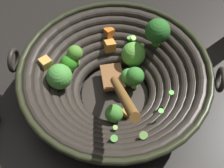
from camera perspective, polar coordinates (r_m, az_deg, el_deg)
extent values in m
plane|color=black|center=(0.74, 0.46, -2.20)|extent=(4.00, 4.00, 0.00)
cylinder|color=black|center=(0.73, 0.47, -1.99)|extent=(0.16, 0.16, 0.01)
torus|color=black|center=(0.72, 0.48, -1.29)|extent=(0.21, 0.21, 0.03)
torus|color=black|center=(0.71, 0.48, -0.77)|extent=(0.24, 0.24, 0.03)
torus|color=black|center=(0.70, 0.49, -0.24)|extent=(0.27, 0.27, 0.03)
torus|color=black|center=(0.69, 0.50, 0.30)|extent=(0.30, 0.30, 0.03)
torus|color=black|center=(0.68, 0.50, 0.87)|extent=(0.34, 0.34, 0.03)
torus|color=black|center=(0.67, 0.51, 1.44)|extent=(0.37, 0.37, 0.03)
torus|color=black|center=(0.66, 0.52, 2.04)|extent=(0.40, 0.40, 0.03)
torus|color=black|center=(0.65, 0.53, 2.65)|extent=(0.42, 0.42, 0.01)
torus|color=black|center=(0.67, 19.34, 0.76)|extent=(0.03, 0.05, 0.05)
torus|color=black|center=(0.70, -17.65, 4.20)|extent=(0.03, 0.05, 0.05)
cylinder|color=#87B14B|center=(0.73, -6.66, 4.37)|extent=(0.02, 0.02, 0.02)
sphere|color=#49822A|center=(0.71, -6.86, 5.67)|extent=(0.04, 0.04, 0.04)
cylinder|color=#62A543|center=(0.67, 0.36, -6.36)|extent=(0.02, 0.02, 0.02)
sphere|color=#418531|center=(0.65, 0.38, -5.44)|extent=(0.04, 0.04, 0.04)
cylinder|color=#6BAB46|center=(0.73, -7.76, 2.69)|extent=(0.03, 0.03, 0.02)
sphere|color=#277617|center=(0.71, -7.98, 3.83)|extent=(0.04, 0.04, 0.04)
cylinder|color=#8BB348|center=(0.73, 4.10, 0.14)|extent=(0.03, 0.03, 0.02)
sphere|color=#307428|center=(0.71, 4.24, 1.45)|extent=(0.04, 0.04, 0.04)
cylinder|color=#5FA13F|center=(0.74, 8.10, 7.81)|extent=(0.03, 0.03, 0.02)
sphere|color=#235E21|center=(0.71, 8.42, 9.62)|extent=(0.06, 0.06, 0.06)
cylinder|color=#7AAC52|center=(0.70, -9.31, -0.13)|extent=(0.02, 0.02, 0.02)
sphere|color=#459039|center=(0.67, -9.67, 1.36)|extent=(0.06, 0.06, 0.06)
cylinder|color=#7AA43F|center=(0.76, 3.95, 4.01)|extent=(0.03, 0.03, 0.01)
sphere|color=#56A038|center=(0.73, 4.09, 5.46)|extent=(0.06, 0.06, 0.06)
cylinder|color=#6FA053|center=(0.74, 3.09, 0.24)|extent=(0.02, 0.02, 0.02)
sphere|color=#408E3A|center=(0.72, 3.18, 1.35)|extent=(0.04, 0.04, 0.04)
cube|color=orange|center=(0.68, 2.93, -5.16)|extent=(0.03, 0.03, 0.02)
cube|color=#C77D31|center=(0.76, -0.46, 7.05)|extent=(0.04, 0.04, 0.03)
cube|color=tan|center=(0.71, -8.80, 1.42)|extent=(0.03, 0.04, 0.03)
cube|color=gold|center=(0.70, -12.17, 3.77)|extent=(0.03, 0.03, 0.02)
cube|color=#C66420|center=(0.76, -0.52, 9.48)|extent=(0.03, 0.03, 0.03)
cylinder|color=#99D166|center=(0.76, -0.31, 7.30)|extent=(0.02, 0.02, 0.01)
cylinder|color=#6BC651|center=(0.65, 10.88, -1.63)|extent=(0.01, 0.01, 0.01)
cylinder|color=#99D166|center=(0.59, 5.83, -9.39)|extent=(0.02, 0.02, 0.01)
cylinder|color=#99D166|center=(0.74, 5.52, 7.03)|extent=(0.01, 0.01, 0.01)
cylinder|color=#99D166|center=(0.74, 3.92, 8.43)|extent=(0.01, 0.01, 0.01)
cylinder|color=#56B247|center=(0.65, -0.33, -5.68)|extent=(0.02, 0.02, 0.01)
cylinder|color=#6BC651|center=(0.76, 3.29, 8.47)|extent=(0.02, 0.02, 0.01)
cylinder|color=#6BC651|center=(0.59, 0.40, -9.98)|extent=(0.02, 0.02, 0.01)
cylinder|color=#6BC651|center=(0.62, 8.99, -4.98)|extent=(0.02, 0.02, 0.01)
cylinder|color=#99D166|center=(0.63, 0.57, -8.02)|extent=(0.02, 0.02, 0.01)
cube|color=brown|center=(0.72, 0.08, 1.34)|extent=(0.08, 0.09, 0.01)
cylinder|color=brown|center=(0.57, 1.98, -2.07)|extent=(0.14, 0.16, 0.18)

